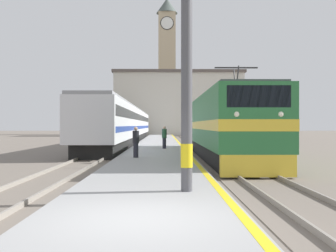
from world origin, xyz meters
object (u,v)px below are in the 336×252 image
(person_on_platform, at_px, (136,141))
(second_waiting_passenger, at_px, (164,137))
(catenary_mast, at_px, (190,20))
(passenger_train, at_px, (127,124))
(locomotive_train, at_px, (222,126))
(clock_tower, at_px, (167,63))

(person_on_platform, xyz_separation_m, second_waiting_passenger, (1.48, 7.70, 0.00))
(catenary_mast, bearing_deg, passenger_train, 97.90)
(passenger_train, relative_size, person_on_platform, 29.29)
(locomotive_train, height_order, person_on_platform, locomotive_train)
(second_waiting_passenger, bearing_deg, catenary_mast, -87.99)
(catenary_mast, bearing_deg, person_on_platform, 101.59)
(person_on_platform, bearing_deg, clock_tower, 88.08)
(passenger_train, xyz_separation_m, catenary_mast, (4.75, -34.22, 2.56))
(locomotive_train, xyz_separation_m, catenary_mast, (-2.74, -12.93, 2.71))
(passenger_train, distance_m, catenary_mast, 34.64)
(catenary_mast, xyz_separation_m, person_on_platform, (-2.11, 10.30, -3.49))
(passenger_train, relative_size, second_waiting_passenger, 29.14)
(passenger_train, distance_m, clock_tower, 42.45)
(passenger_train, xyz_separation_m, person_on_platform, (2.64, -23.92, -0.93))
(passenger_train, bearing_deg, second_waiting_passenger, -75.76)
(catenary_mast, height_order, second_waiting_passenger, catenary_mast)
(person_on_platform, height_order, second_waiting_passenger, second_waiting_passenger)
(second_waiting_passenger, bearing_deg, person_on_platform, -100.87)
(second_waiting_passenger, distance_m, clock_tower, 58.03)
(passenger_train, bearing_deg, clock_tower, 83.19)
(person_on_platform, bearing_deg, passenger_train, 96.29)
(passenger_train, bearing_deg, locomotive_train, -70.62)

